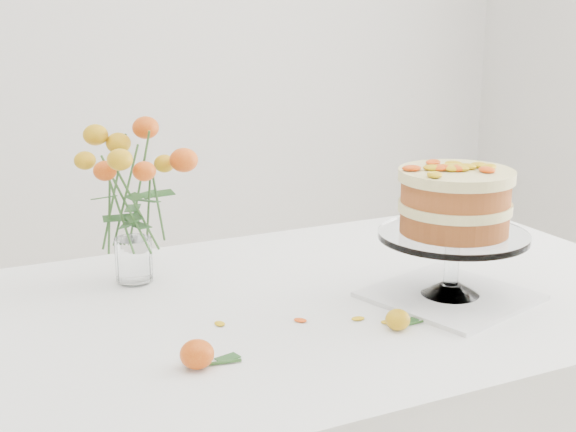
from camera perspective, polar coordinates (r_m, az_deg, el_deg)
name	(u,v)px	position (r m, az deg, el deg)	size (l,w,h in m)	color
table	(330,332)	(1.66, 3.02, -8.21)	(1.43, 0.93, 0.76)	tan
napkin	(450,296)	(1.64, 11.43, -5.60)	(0.28, 0.28, 0.01)	white
cake_stand	(455,208)	(1.58, 11.77, 0.55)	(0.29, 0.29, 0.26)	white
rose_vase	(129,177)	(1.66, -11.21, 2.73)	(0.26, 0.26, 0.39)	white
loose_rose_near	(398,320)	(1.47, 7.82, -7.31)	(0.08, 0.04, 0.04)	orange
loose_rose_far	(197,354)	(1.32, -6.47, -9.75)	(0.10, 0.06, 0.05)	#CF3B0A
stray_petal_a	(300,320)	(1.49, 0.88, -7.43)	(0.03, 0.02, 0.00)	gold
stray_petal_b	(358,319)	(1.51, 4.99, -7.29)	(0.03, 0.02, 0.00)	gold
stray_petal_c	(388,323)	(1.50, 7.11, -7.53)	(0.03, 0.02, 0.00)	gold
stray_petal_d	(220,324)	(1.48, -4.88, -7.65)	(0.03, 0.02, 0.00)	gold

